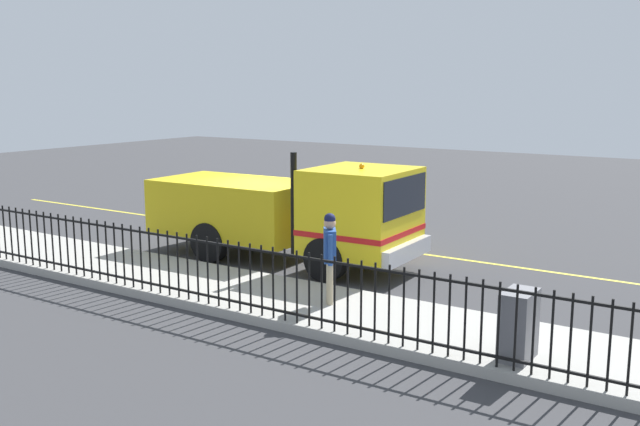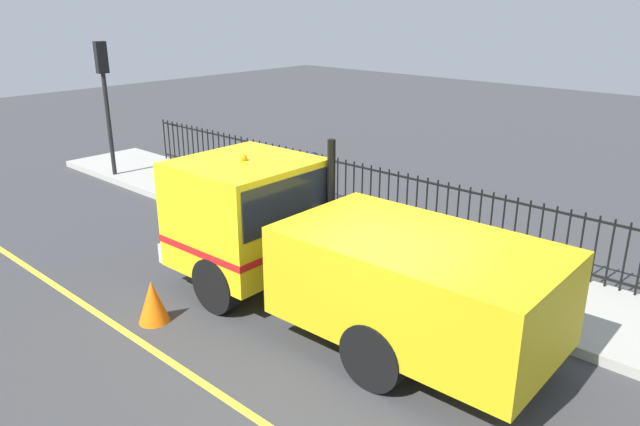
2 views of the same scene
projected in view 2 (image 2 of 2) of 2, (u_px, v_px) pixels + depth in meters
ground_plane at (374, 352)px, 8.89m from camera, size 60.04×60.04×0.00m
sidewalk_slab at (478, 279)px, 11.03m from camera, size 2.46×27.29×0.17m
lane_marking at (265, 424)px, 7.37m from camera, size 0.12×24.56×0.01m
work_truck at (319, 242)px, 9.52m from camera, size 2.40×6.76×2.72m
worker_standing at (314, 181)px, 13.07m from camera, size 0.53×0.45×1.69m
iron_fence at (509, 227)px, 11.55m from camera, size 0.04×23.23×1.26m
traffic_light_near at (104, 81)px, 16.54m from camera, size 0.32×0.23×3.73m
utility_cabinet at (231, 167)px, 16.18m from camera, size 0.68×0.42×1.03m
traffic_cone at (153, 301)px, 9.63m from camera, size 0.50×0.50×0.72m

